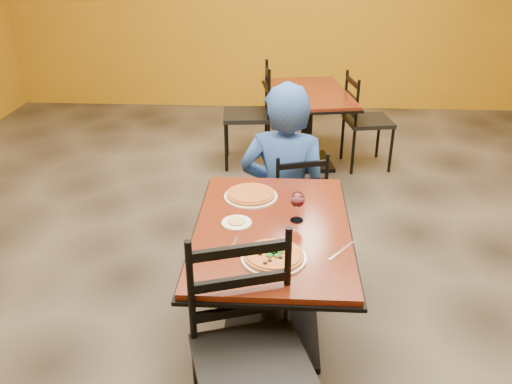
# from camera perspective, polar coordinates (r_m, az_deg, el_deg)

# --- Properties ---
(floor) EXTENTS (7.00, 8.00, 0.01)m
(floor) POSITION_cam_1_polar(r_m,az_deg,el_deg) (3.61, 1.83, -10.05)
(floor) COLOR black
(floor) RESTS_ON ground
(table_main) EXTENTS (0.83, 1.23, 0.75)m
(table_main) POSITION_cam_1_polar(r_m,az_deg,el_deg) (2.88, 1.72, -7.06)
(table_main) COLOR #601A0F
(table_main) RESTS_ON floor
(table_second) EXTENTS (0.94, 1.24, 0.75)m
(table_second) POSITION_cam_1_polar(r_m,az_deg,el_deg) (5.23, 5.56, 8.59)
(table_second) COLOR #601A0F
(table_second) RESTS_ON floor
(chair_main_near) EXTENTS (0.59, 0.59, 1.03)m
(chair_main_near) POSITION_cam_1_polar(r_m,az_deg,el_deg) (2.32, -0.39, -18.27)
(chair_main_near) COLOR black
(chair_main_near) RESTS_ON floor
(chair_main_far) EXTENTS (0.47, 0.47, 0.83)m
(chair_main_far) POSITION_cam_1_polar(r_m,az_deg,el_deg) (3.76, 4.05, -1.00)
(chair_main_far) COLOR black
(chair_main_far) RESTS_ON floor
(chair_second_left) EXTENTS (0.49, 0.49, 1.00)m
(chair_second_left) POSITION_cam_1_polar(r_m,az_deg,el_deg) (5.26, -1.01, 8.21)
(chair_second_left) COLOR black
(chair_second_left) RESTS_ON floor
(chair_second_right) EXTENTS (0.49, 0.49, 0.93)m
(chair_second_right) POSITION_cam_1_polar(r_m,az_deg,el_deg) (5.32, 11.97, 7.43)
(chair_second_right) COLOR black
(chair_second_right) RESTS_ON floor
(diner) EXTENTS (0.69, 0.50, 1.28)m
(diner) POSITION_cam_1_polar(r_m,az_deg,el_deg) (3.64, 3.11, 1.99)
(diner) COLOR navy
(diner) RESTS_ON floor
(plate_main) EXTENTS (0.31, 0.31, 0.01)m
(plate_main) POSITION_cam_1_polar(r_m,az_deg,el_deg) (2.52, 1.91, -7.08)
(plate_main) COLOR white
(plate_main) RESTS_ON table_main
(pizza_main) EXTENTS (0.28, 0.28, 0.02)m
(pizza_main) POSITION_cam_1_polar(r_m,az_deg,el_deg) (2.51, 1.92, -6.78)
(pizza_main) COLOR maroon
(pizza_main) RESTS_ON plate_main
(plate_far) EXTENTS (0.31, 0.31, 0.01)m
(plate_far) POSITION_cam_1_polar(r_m,az_deg,el_deg) (3.07, -0.56, -0.47)
(plate_far) COLOR white
(plate_far) RESTS_ON table_main
(pizza_far) EXTENTS (0.28, 0.28, 0.02)m
(pizza_far) POSITION_cam_1_polar(r_m,az_deg,el_deg) (3.07, -0.56, -0.20)
(pizza_far) COLOR orange
(pizza_far) RESTS_ON plate_far
(side_plate) EXTENTS (0.16, 0.16, 0.01)m
(side_plate) POSITION_cam_1_polar(r_m,az_deg,el_deg) (2.80, -2.09, -3.33)
(side_plate) COLOR white
(side_plate) RESTS_ON table_main
(dip) EXTENTS (0.09, 0.09, 0.01)m
(dip) POSITION_cam_1_polar(r_m,az_deg,el_deg) (2.80, -2.09, -3.17)
(dip) COLOR tan
(dip) RESTS_ON side_plate
(wine_glass) EXTENTS (0.08, 0.08, 0.18)m
(wine_glass) POSITION_cam_1_polar(r_m,az_deg,el_deg) (2.80, 4.46, -1.46)
(wine_glass) COLOR white
(wine_glass) RESTS_ON table_main
(fork) EXTENTS (0.05, 0.19, 0.00)m
(fork) POSITION_cam_1_polar(r_m,az_deg,el_deg) (2.61, -2.53, -5.89)
(fork) COLOR silver
(fork) RESTS_ON table_main
(knife) EXTENTS (0.14, 0.17, 0.00)m
(knife) POSITION_cam_1_polar(r_m,az_deg,el_deg) (2.61, 9.20, -6.23)
(knife) COLOR silver
(knife) RESTS_ON table_main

